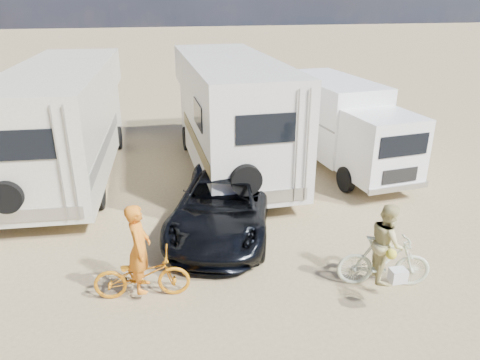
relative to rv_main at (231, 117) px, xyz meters
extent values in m
plane|color=tan|center=(0.07, -7.04, -1.76)|extent=(140.00, 140.00, 0.00)
imported|color=black|center=(-0.86, -3.85, -1.09)|extent=(3.56, 5.22, 1.33)
imported|color=#C2710D|center=(-2.80, -6.22, -1.29)|extent=(1.83, 0.76, 0.94)
imported|color=beige|center=(1.81, -6.75, -1.22)|extent=(1.86, 0.91, 1.08)
imported|color=orange|center=(-2.80, -6.22, -0.89)|extent=(0.46, 0.66, 1.74)
imported|color=#C7BB7A|center=(1.81, -6.75, -0.97)|extent=(0.76, 0.88, 1.57)
imported|color=#232623|center=(4.67, -1.48, -1.27)|extent=(1.83, 1.67, 0.97)
cube|color=#23517F|center=(-0.80, -2.76, -1.53)|extent=(0.69, 0.60, 0.46)
cube|color=olive|center=(-0.35, -3.76, -1.56)|extent=(0.52, 0.52, 0.39)
camera|label=1|loc=(-2.37, -13.65, 3.64)|focal=34.27mm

